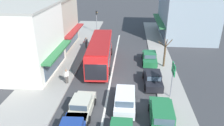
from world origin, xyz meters
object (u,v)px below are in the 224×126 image
city_bus (100,51)px  parked_sedan_kerb_second (153,79)px  parked_wagon_kerb_front (162,115)px  directional_road_sign (173,72)px  pedestrian_with_handbag_near (86,42)px  parked_sedan_kerb_third (149,58)px  traffic_light_downstreet (97,18)px  wagon_adjacent_lane_lead (125,99)px  sedan_behind_bus_near (82,106)px  street_tree_right (165,54)px  pedestrian_browsing_midblock (66,75)px

city_bus → parked_sedan_kerb_second: 7.82m
parked_wagon_kerb_front → directional_road_sign: (1.30, 3.75, 1.96)m
directional_road_sign → parked_wagon_kerb_front: bearing=-109.2°
parked_wagon_kerb_front → pedestrian_with_handbag_near: bearing=119.5°
parked_sedan_kerb_third → traffic_light_downstreet: traffic_light_downstreet is taller
parked_sedan_kerb_third → pedestrian_with_handbag_near: (-9.20, 4.50, 0.40)m
wagon_adjacent_lane_lead → parked_sedan_kerb_second: wagon_adjacent_lane_lead is taller
wagon_adjacent_lane_lead → parked_sedan_kerb_second: bearing=56.7°
sedan_behind_bus_near → pedestrian_with_handbag_near: 16.04m
sedan_behind_bus_near → parked_wagon_kerb_front: parked_wagon_kerb_front is taller
street_tree_right → pedestrian_browsing_midblock: (-10.75, -5.36, -0.68)m
parked_sedan_kerb_second → street_tree_right: (1.73, 4.56, 1.09)m
street_tree_right → pedestrian_browsing_midblock: 12.03m
sedan_behind_bus_near → pedestrian_with_handbag_near: bearing=99.9°
city_bus → street_tree_right: bearing=-0.4°
traffic_light_downstreet → directional_road_sign: size_ratio=1.17×
parked_wagon_kerb_front → parked_sedan_kerb_second: size_ratio=1.07×
city_bus → wagon_adjacent_lane_lead: size_ratio=2.44×
wagon_adjacent_lane_lead → parked_sedan_kerb_third: (2.84, 10.03, -0.08)m
wagon_adjacent_lane_lead → parked_sedan_kerb_third: size_ratio=1.07×
city_bus → parked_wagon_kerb_front: city_bus is taller
sedan_behind_bus_near → directional_road_sign: (7.88, 3.07, 2.04)m
wagon_adjacent_lane_lead → pedestrian_with_handbag_near: size_ratio=2.76×
directional_road_sign → pedestrian_with_handbag_near: directional_road_sign is taller
wagon_adjacent_lane_lead → traffic_light_downstreet: size_ratio=1.07×
sedan_behind_bus_near → pedestrian_browsing_midblock: 5.40m
street_tree_right → sedan_behind_bus_near: bearing=-128.9°
city_bus → directional_road_sign: 10.45m
traffic_light_downstreet → wagon_adjacent_lane_lead: bearing=-75.4°
parked_sedan_kerb_second → directional_road_sign: (1.48, -2.44, 2.04)m
parked_sedan_kerb_second → pedestrian_browsing_midblock: 9.06m
wagon_adjacent_lane_lead → parked_wagon_kerb_front: (2.96, -1.95, 0.00)m
city_bus → pedestrian_browsing_midblock: 6.16m
parked_wagon_kerb_front → directional_road_sign: directional_road_sign is taller
sedan_behind_bus_near → parked_wagon_kerb_front: 6.62m
directional_road_sign → pedestrian_browsing_midblock: 10.75m
parked_wagon_kerb_front → parked_sedan_kerb_third: parked_wagon_kerb_front is taller
pedestrian_browsing_midblock → city_bus: bearing=62.4°
directional_road_sign → street_tree_right: street_tree_right is taller
city_bus → pedestrian_with_handbag_near: 6.45m
parked_sedan_kerb_second → traffic_light_downstreet: size_ratio=1.01×
city_bus → parked_wagon_kerb_front: bearing=-59.5°
street_tree_right → pedestrian_with_handbag_near: size_ratio=2.37×
parked_wagon_kerb_front → directional_road_sign: size_ratio=1.26×
traffic_light_downstreet → pedestrian_browsing_midblock: size_ratio=2.58×
directional_road_sign → pedestrian_with_handbag_near: size_ratio=2.21×
directional_road_sign → wagon_adjacent_lane_lead: bearing=-157.1°
sedan_behind_bus_near → pedestrian_with_handbag_near: (-2.75, 15.80, 0.40)m
city_bus → parked_sedan_kerb_second: bearing=-36.7°
parked_sedan_kerb_third → parked_sedan_kerb_second: bearing=-90.5°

